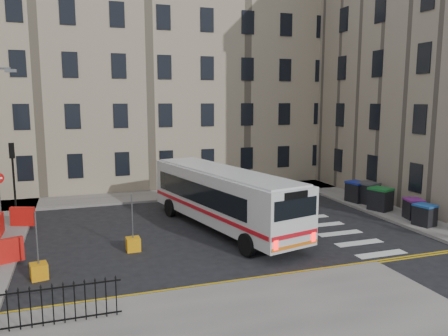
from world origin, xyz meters
TOP-DOWN VIEW (x-y plane):
  - ground at (0.00, 0.00)m, footprint 120.00×120.00m
  - pavement_north at (-6.00, 8.60)m, footprint 36.00×3.20m
  - pavement_east at (9.00, 4.00)m, footprint 2.40×26.00m
  - terrace_north at (-7.00, 15.50)m, footprint 38.30×10.80m
  - traffic_light_nw at (-12.00, 6.50)m, footprint 0.28×0.22m
  - roadworks_barriers at (-11.84, 0.50)m, footprint 1.66×6.26m
  - bus at (-1.36, -0.17)m, footprint 5.09×11.51m
  - wheelie_bin_a at (8.73, -3.42)m, footprint 1.09×1.19m
  - wheelie_bin_b at (9.14, -2.15)m, footprint 1.13×1.22m
  - wheelie_bin_c at (8.66, 0.04)m, footprint 1.42×1.51m
  - wheelie_bin_d at (9.05, 1.76)m, footprint 1.38×1.48m
  - wheelie_bin_e at (8.66, 2.40)m, footprint 1.26×1.38m
  - bollard_yellow at (-10.00, -4.08)m, footprint 0.71×0.71m
  - bollard_chevron at (-6.25, -2.06)m, footprint 0.62×0.62m

SIDE VIEW (x-z plane):
  - ground at x=0.00m, z-range 0.00..0.00m
  - pavement_north at x=-6.00m, z-range 0.00..0.15m
  - pavement_east at x=9.00m, z-range 0.00..0.15m
  - bollard_yellow at x=-10.00m, z-range 0.00..0.60m
  - bollard_chevron at x=-6.25m, z-range 0.00..0.60m
  - roadworks_barriers at x=-11.84m, z-range 0.15..1.15m
  - wheelie_bin_b at x=9.14m, z-range 0.15..1.27m
  - wheelie_bin_a at x=8.73m, z-range 0.15..1.28m
  - wheelie_bin_e at x=8.66m, z-range 0.16..1.47m
  - wheelie_bin_d at x=9.05m, z-range 0.16..1.50m
  - wheelie_bin_c at x=8.66m, z-range 0.16..1.51m
  - bus at x=-1.36m, z-range 0.24..3.30m
  - traffic_light_nw at x=-12.00m, z-range 0.82..4.92m
  - terrace_north at x=-7.00m, z-range 0.02..17.22m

